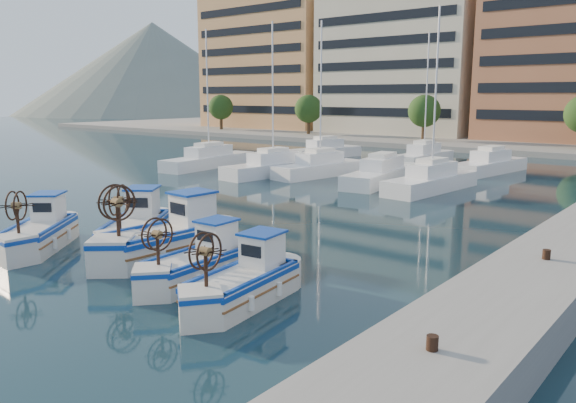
# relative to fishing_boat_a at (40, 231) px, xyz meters

# --- Properties ---
(ground) EXTENTS (300.00, 300.00, 0.00)m
(ground) POSITION_rel_fishing_boat_a_xyz_m (4.40, 0.98, -0.74)
(ground) COLOR #1A3846
(ground) RESTS_ON ground
(quay) EXTENTS (3.00, 60.00, 1.20)m
(quay) POSITION_rel_fishing_boat_a_xyz_m (17.40, 8.98, -0.14)
(quay) COLOR gray
(quay) RESTS_ON ground
(hill_west) EXTENTS (180.00, 180.00, 60.00)m
(hill_west) POSITION_rel_fishing_boat_a_xyz_m (-135.60, 110.98, -0.74)
(hill_west) COLOR slate
(hill_west) RESTS_ON ground
(yacht_marina) EXTENTS (37.66, 23.14, 11.50)m
(yacht_marina) POSITION_rel_fishing_boat_a_xyz_m (1.20, 28.78, -0.21)
(yacht_marina) COLOR white
(yacht_marina) RESTS_ON ground
(fishing_boat_a) EXTENTS (3.99, 4.25, 2.68)m
(fishing_boat_a) POSITION_rel_fishing_boat_a_xyz_m (0.00, 0.00, 0.00)
(fishing_boat_a) COLOR silver
(fishing_boat_a) RESTS_ON ground
(fishing_boat_b) EXTENTS (4.18, 4.66, 2.89)m
(fishing_boat_b) POSITION_rel_fishing_boat_a_xyz_m (2.71, 2.69, 0.06)
(fishing_boat_b) COLOR silver
(fishing_boat_b) RESTS_ON ground
(fishing_boat_c) EXTENTS (2.29, 5.02, 3.09)m
(fishing_boat_c) POSITION_rel_fishing_boat_a_xyz_m (5.14, 2.43, 0.11)
(fishing_boat_c) COLOR silver
(fishing_boat_c) RESTS_ON ground
(fishing_boat_d) EXTENTS (1.83, 4.02, 2.48)m
(fishing_boat_d) POSITION_rel_fishing_boat_a_xyz_m (8.07, 1.25, -0.06)
(fishing_boat_d) COLOR silver
(fishing_boat_d) RESTS_ON ground
(fishing_boat_e) EXTENTS (2.11, 4.14, 2.52)m
(fishing_boat_e) POSITION_rel_fishing_boat_a_xyz_m (10.61, 0.80, -0.04)
(fishing_boat_e) COLOR silver
(fishing_boat_e) RESTS_ON ground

